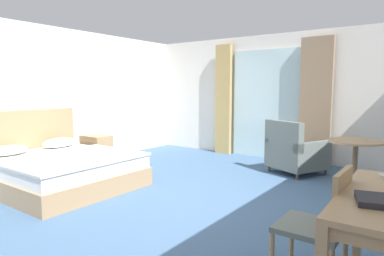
# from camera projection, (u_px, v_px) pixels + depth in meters

# --- Properties ---
(ground) EXTENTS (6.38, 7.30, 0.10)m
(ground) POSITION_uv_depth(u_px,v_px,m) (171.00, 206.00, 4.28)
(ground) COLOR #426084
(wall_back) EXTENTS (5.98, 0.12, 2.50)m
(wall_back) POSITION_uv_depth(u_px,v_px,m) (276.00, 97.00, 6.87)
(wall_back) COLOR silver
(wall_back) RESTS_ON ground
(wall_left) EXTENTS (0.12, 6.90, 2.50)m
(wall_left) POSITION_uv_depth(u_px,v_px,m) (38.00, 98.00, 5.83)
(wall_left) COLOR silver
(wall_left) RESTS_ON ground
(balcony_glass_door) EXTENTS (1.52, 0.02, 2.20)m
(balcony_glass_door) POSITION_uv_depth(u_px,v_px,m) (268.00, 104.00, 6.91)
(balcony_glass_door) COLOR silver
(balcony_glass_door) RESTS_ON ground
(curtain_panel_left) EXTENTS (0.36, 0.10, 2.35)m
(curtain_panel_left) POSITION_uv_depth(u_px,v_px,m) (223.00, 100.00, 7.39)
(curtain_panel_left) COLOR tan
(curtain_panel_left) RESTS_ON ground
(curtain_panel_right) EXTENTS (0.58, 0.10, 2.35)m
(curtain_panel_right) POSITION_uv_depth(u_px,v_px,m) (316.00, 102.00, 6.25)
(curtain_panel_right) COLOR #897056
(curtain_panel_right) RESTS_ON ground
(bed) EXTENTS (2.03, 1.78, 1.08)m
(bed) POSITION_uv_depth(u_px,v_px,m) (58.00, 168.00, 4.96)
(bed) COLOR tan
(bed) RESTS_ON ground
(nightstand) EXTENTS (0.52, 0.39, 0.53)m
(nightstand) POSITION_uv_depth(u_px,v_px,m) (97.00, 149.00, 6.51)
(nightstand) COLOR tan
(nightstand) RESTS_ON ground
(desk_chair) EXTENTS (0.45, 0.44, 0.88)m
(desk_chair) POSITION_uv_depth(u_px,v_px,m) (322.00, 221.00, 2.39)
(desk_chair) COLOR slate
(desk_chair) RESTS_ON ground
(closed_book) EXTENTS (0.29, 0.29, 0.04)m
(closed_book) POSITION_uv_depth(u_px,v_px,m) (378.00, 201.00, 1.95)
(closed_book) COLOR #232328
(closed_book) RESTS_ON writing_desk
(armchair_by_window) EXTENTS (1.01, 1.02, 0.90)m
(armchair_by_window) POSITION_uv_depth(u_px,v_px,m) (295.00, 153.00, 5.68)
(armchair_by_window) COLOR slate
(armchair_by_window) RESTS_ON ground
(round_cafe_table) EXTENTS (0.73, 0.73, 0.70)m
(round_cafe_table) POSITION_uv_depth(u_px,v_px,m) (355.00, 153.00, 4.79)
(round_cafe_table) COLOR tan
(round_cafe_table) RESTS_ON ground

